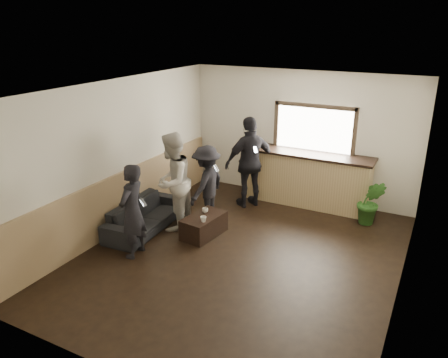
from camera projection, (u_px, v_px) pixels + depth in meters
The scene contains 12 objects.
ground at pixel (240, 256), 7.40m from camera, with size 5.00×6.00×0.01m, color black.
room_shell at pixel (201, 167), 7.21m from camera, with size 5.01×6.01×2.80m.
bar_counter at pixel (308, 175), 9.29m from camera, with size 2.70×0.68×2.13m.
sofa at pixel (145, 216), 8.27m from camera, with size 1.85×0.72×0.54m, color black.
coffee_table at pixel (204, 225), 8.04m from camera, with size 0.49×0.87×0.39m, color black.
cup_a at pixel (205, 210), 8.11m from camera, with size 0.11×0.11×0.09m, color silver.
cup_b at pixel (203, 219), 7.73m from camera, with size 0.11×0.11×0.10m, color silver.
potted_plant at pixel (371, 202), 8.39m from camera, with size 0.50×0.41×0.92m, color #2D6623.
person_a at pixel (132, 211), 7.16m from camera, with size 0.49×0.62×1.61m.
person_b at pixel (172, 182), 8.11m from camera, with size 0.83×1.00×1.86m.
person_c at pixel (207, 184), 8.47m from camera, with size 0.59×1.00×1.53m.
person_d at pixel (250, 162), 9.09m from camera, with size 1.08×1.18×1.93m.
Camera 1 is at (2.75, -5.89, 3.77)m, focal length 35.00 mm.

